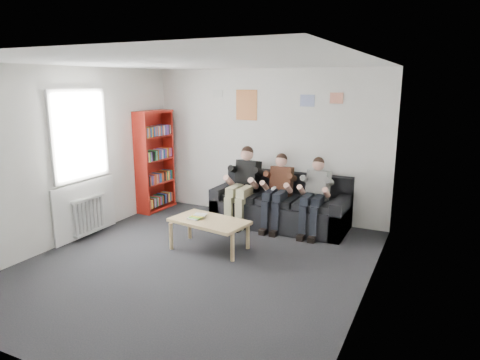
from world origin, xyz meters
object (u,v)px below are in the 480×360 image
Objects in this scene: person_middle at (277,192)px; person_right at (314,196)px; bookshelf at (156,161)px; person_left at (243,186)px; sofa at (281,207)px; coffee_table at (209,223)px.

person_right is (0.64, 0.00, -0.01)m from person_middle.
person_middle is (2.55, -0.06, -0.32)m from bookshelf.
person_middle is (0.64, 0.00, -0.03)m from person_left.
person_left is at bearing -162.22° from sofa.
bookshelf reaches higher than person_middle.
person_middle is at bearing -90.00° from sofa.
bookshelf is 1.69× the size of coffee_table.
bookshelf is 1.51× the size of person_middle.
sofa is 1.82× the size of person_right.
person_left is 1.29m from person_right.
person_right is at bearing 2.06° from bookshelf.
bookshelf is at bearing 176.03° from person_middle.
person_middle is (0.58, 1.31, 0.25)m from coffee_table.
person_left is at bearing 177.72° from person_middle.
coffee_table is 0.84× the size of person_left.
sofa is 0.39m from person_middle.
person_left is at bearing 93.00° from coffee_table.
bookshelf is 1.53× the size of person_right.
sofa is at bearing 6.31° from bookshelf.
person_right is (0.64, -0.20, 0.32)m from sofa.
sofa is 1.80× the size of person_middle.
person_left reaches higher than person_middle.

